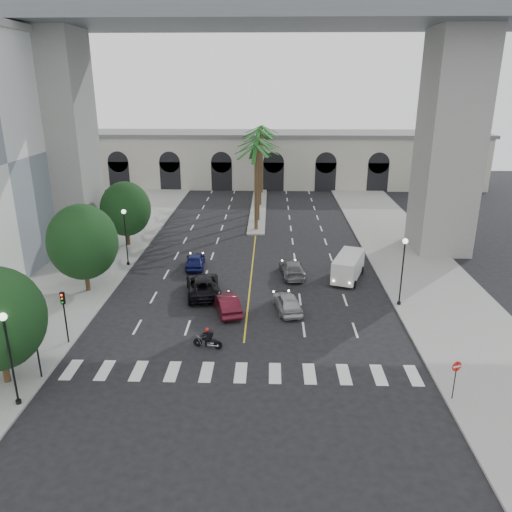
{
  "coord_description": "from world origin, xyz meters",
  "views": [
    {
      "loc": [
        1.67,
        -26.64,
        15.99
      ],
      "look_at": [
        0.66,
        6.0,
        4.6
      ],
      "focal_mm": 35.0,
      "sensor_mm": 36.0,
      "label": 1
    }
  ],
  "objects_px": {
    "motorcycle_rider": "(209,339)",
    "car_b": "(227,303)",
    "lamp_post_left_near": "(9,352)",
    "cargo_van": "(348,266)",
    "lamp_post_right": "(403,266)",
    "do_not_enter_sign": "(456,372)",
    "car_c": "(203,285)",
    "pedestrian_b": "(7,323)",
    "car_a": "(287,302)",
    "traffic_signal_far": "(64,309)",
    "pedestrian_a": "(25,317)",
    "traffic_signal_near": "(36,340)",
    "lamp_post_left_far": "(125,232)",
    "car_d": "(292,269)",
    "car_e": "(195,260)"
  },
  "relations": [
    {
      "from": "lamp_post_right",
      "to": "car_a",
      "type": "height_order",
      "value": "lamp_post_right"
    },
    {
      "from": "lamp_post_left_far",
      "to": "car_a",
      "type": "distance_m",
      "value": 17.18
    },
    {
      "from": "traffic_signal_near",
      "to": "pedestrian_b",
      "type": "distance_m",
      "value": 6.93
    },
    {
      "from": "traffic_signal_far",
      "to": "pedestrian_a",
      "type": "relative_size",
      "value": 1.9
    },
    {
      "from": "lamp_post_right",
      "to": "do_not_enter_sign",
      "type": "height_order",
      "value": "lamp_post_right"
    },
    {
      "from": "car_d",
      "to": "pedestrian_a",
      "type": "height_order",
      "value": "pedestrian_a"
    },
    {
      "from": "pedestrian_b",
      "to": "do_not_enter_sign",
      "type": "bearing_deg",
      "value": -12.01
    },
    {
      "from": "car_c",
      "to": "pedestrian_a",
      "type": "xyz_separation_m",
      "value": [
        -11.09,
        -6.74,
        0.34
      ]
    },
    {
      "from": "lamp_post_left_near",
      "to": "car_a",
      "type": "height_order",
      "value": "lamp_post_left_near"
    },
    {
      "from": "car_b",
      "to": "cargo_van",
      "type": "relative_size",
      "value": 0.79
    },
    {
      "from": "traffic_signal_near",
      "to": "cargo_van",
      "type": "height_order",
      "value": "traffic_signal_near"
    },
    {
      "from": "car_b",
      "to": "do_not_enter_sign",
      "type": "height_order",
      "value": "do_not_enter_sign"
    },
    {
      "from": "lamp_post_left_near",
      "to": "lamp_post_right",
      "type": "relative_size",
      "value": 1.0
    },
    {
      "from": "lamp_post_left_near",
      "to": "cargo_van",
      "type": "bearing_deg",
      "value": 42.98
    },
    {
      "from": "car_c",
      "to": "pedestrian_b",
      "type": "relative_size",
      "value": 3.46
    },
    {
      "from": "car_a",
      "to": "cargo_van",
      "type": "relative_size",
      "value": 0.76
    },
    {
      "from": "car_a",
      "to": "pedestrian_a",
      "type": "distance_m",
      "value": 18.13
    },
    {
      "from": "lamp_post_left_near",
      "to": "traffic_signal_near",
      "type": "bearing_deg",
      "value": 87.71
    },
    {
      "from": "car_a",
      "to": "cargo_van",
      "type": "height_order",
      "value": "cargo_van"
    },
    {
      "from": "lamp_post_left_near",
      "to": "traffic_signal_far",
      "type": "relative_size",
      "value": 1.47
    },
    {
      "from": "motorcycle_rider",
      "to": "car_b",
      "type": "bearing_deg",
      "value": 95.76
    },
    {
      "from": "car_d",
      "to": "car_e",
      "type": "height_order",
      "value": "car_e"
    },
    {
      "from": "car_a",
      "to": "car_b",
      "type": "relative_size",
      "value": 0.96
    },
    {
      "from": "lamp_post_left_far",
      "to": "pedestrian_b",
      "type": "distance_m",
      "value": 14.32
    },
    {
      "from": "car_d",
      "to": "car_a",
      "type": "bearing_deg",
      "value": 78.94
    },
    {
      "from": "cargo_van",
      "to": "pedestrian_b",
      "type": "height_order",
      "value": "cargo_van"
    },
    {
      "from": "motorcycle_rider",
      "to": "car_c",
      "type": "distance_m",
      "value": 8.6
    },
    {
      "from": "car_d",
      "to": "car_e",
      "type": "bearing_deg",
      "value": -17.61
    },
    {
      "from": "traffic_signal_near",
      "to": "pedestrian_b",
      "type": "relative_size",
      "value": 2.29
    },
    {
      "from": "lamp_post_left_far",
      "to": "traffic_signal_far",
      "type": "height_order",
      "value": "lamp_post_left_far"
    },
    {
      "from": "lamp_post_left_near",
      "to": "lamp_post_left_far",
      "type": "distance_m",
      "value": 21.0
    },
    {
      "from": "car_a",
      "to": "pedestrian_a",
      "type": "bearing_deg",
      "value": 1.14
    },
    {
      "from": "car_c",
      "to": "pedestrian_a",
      "type": "height_order",
      "value": "pedestrian_a"
    },
    {
      "from": "car_b",
      "to": "pedestrian_b",
      "type": "bearing_deg",
      "value": -0.93
    },
    {
      "from": "lamp_post_left_near",
      "to": "motorcycle_rider",
      "type": "distance_m",
      "value": 11.45
    },
    {
      "from": "cargo_van",
      "to": "do_not_enter_sign",
      "type": "xyz_separation_m",
      "value": [
        3.08,
        -17.22,
        0.54
      ]
    },
    {
      "from": "car_a",
      "to": "pedestrian_b",
      "type": "bearing_deg",
      "value": 1.91
    },
    {
      "from": "car_c",
      "to": "cargo_van",
      "type": "bearing_deg",
      "value": -173.99
    },
    {
      "from": "lamp_post_left_near",
      "to": "pedestrian_b",
      "type": "height_order",
      "value": "lamp_post_left_near"
    },
    {
      "from": "lamp_post_right",
      "to": "car_d",
      "type": "bearing_deg",
      "value": 142.51
    },
    {
      "from": "pedestrian_b",
      "to": "car_b",
      "type": "bearing_deg",
      "value": 17.01
    },
    {
      "from": "pedestrian_a",
      "to": "pedestrian_b",
      "type": "relative_size",
      "value": 1.2
    },
    {
      "from": "lamp_post_right",
      "to": "car_d",
      "type": "xyz_separation_m",
      "value": [
        -7.84,
        6.01,
        -2.55
      ]
    },
    {
      "from": "lamp_post_right",
      "to": "lamp_post_left_far",
      "type": "bearing_deg",
      "value": 160.67
    },
    {
      "from": "traffic_signal_near",
      "to": "traffic_signal_far",
      "type": "bearing_deg",
      "value": 90.0
    },
    {
      "from": "lamp_post_right",
      "to": "car_b",
      "type": "relative_size",
      "value": 1.26
    },
    {
      "from": "traffic_signal_far",
      "to": "do_not_enter_sign",
      "type": "xyz_separation_m",
      "value": [
        22.67,
        -5.37,
        -0.78
      ]
    },
    {
      "from": "traffic_signal_far",
      "to": "do_not_enter_sign",
      "type": "distance_m",
      "value": 23.31
    },
    {
      "from": "traffic_signal_near",
      "to": "pedestrian_a",
      "type": "xyz_separation_m",
      "value": [
        -3.45,
        5.54,
        -1.4
      ]
    },
    {
      "from": "traffic_signal_far",
      "to": "car_d",
      "type": "relative_size",
      "value": 0.78
    }
  ]
}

